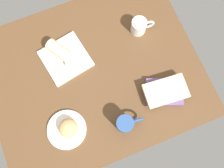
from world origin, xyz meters
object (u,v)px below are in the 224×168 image
object	(u,v)px
square_plate	(66,59)
sauce_cup	(71,64)
round_plate	(67,130)
second_mug	(139,26)
breakfast_wrap	(59,50)
book_stack	(165,92)
scone_pastry	(68,128)
coffee_mug	(126,123)

from	to	relation	value
square_plate	sauce_cup	size ratio (longest dim) A/B	3.74
round_plate	square_plate	distance (cm)	36.96
round_plate	second_mug	bearing A→B (deg)	-146.53
breakfast_wrap	book_stack	size ratio (longest dim) A/B	0.57
sauce_cup	breakfast_wrap	world-z (taller)	breakfast_wrap
scone_pastry	book_stack	xyz separation A→B (cm)	(-50.89, 1.14, -1.75)
sauce_cup	book_stack	size ratio (longest dim) A/B	0.27
round_plate	second_mug	distance (cm)	65.23
breakfast_wrap	coffee_mug	distance (cm)	50.17
second_mug	breakfast_wrap	bearing A→B (deg)	-3.73
square_plate	second_mug	world-z (taller)	second_mug
sauce_cup	second_mug	size ratio (longest dim) A/B	0.47
round_plate	book_stack	distance (cm)	52.37
square_plate	breakfast_wrap	world-z (taller)	breakfast_wrap
square_plate	book_stack	size ratio (longest dim) A/B	1.00
second_mug	round_plate	bearing A→B (deg)	33.47
sauce_cup	second_mug	bearing A→B (deg)	-172.14
round_plate	square_plate	size ratio (longest dim) A/B	0.86
sauce_cup	round_plate	bearing A→B (deg)	65.75
scone_pastry	second_mug	size ratio (longest dim) A/B	0.73
scone_pastry	square_plate	distance (cm)	36.67
round_plate	coffee_mug	size ratio (longest dim) A/B	1.42
scone_pastry	coffee_mug	distance (cm)	27.55
sauce_cup	breakfast_wrap	xyz separation A→B (cm)	(3.25, -8.48, 1.81)
round_plate	coffee_mug	bearing A→B (deg)	163.25
scone_pastry	sauce_cup	xyz separation A→B (cm)	(-12.22, -30.26, -1.36)
book_stack	coffee_mug	size ratio (longest dim) A/B	1.64
square_plate	coffee_mug	xyz separation A→B (cm)	(-15.82, 43.34, 4.47)
round_plate	scone_pastry	distance (cm)	3.98
round_plate	breakfast_wrap	distance (cm)	40.36
book_stack	coffee_mug	bearing A→B (deg)	16.34
breakfast_wrap	scone_pastry	bearing A→B (deg)	44.30
breakfast_wrap	second_mug	bearing A→B (deg)	143.61
breakfast_wrap	book_stack	bearing A→B (deg)	103.77
scone_pastry	square_plate	world-z (taller)	scone_pastry
round_plate	sauce_cup	size ratio (longest dim) A/B	3.23
square_plate	book_stack	world-z (taller)	book_stack
round_plate	book_stack	world-z (taller)	book_stack
square_plate	coffee_mug	size ratio (longest dim) A/B	1.65
scone_pastry	second_mug	distance (cm)	63.92
scone_pastry	sauce_cup	bearing A→B (deg)	-111.99
scone_pastry	second_mug	xyz separation A→B (cm)	(-52.90, -35.88, -0.03)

